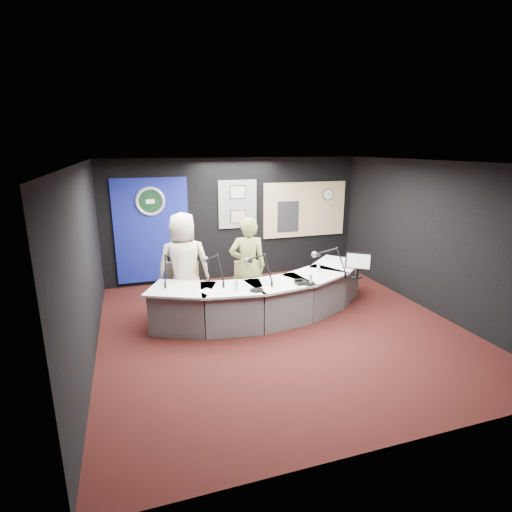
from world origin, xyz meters
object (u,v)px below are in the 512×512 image
object	(u,v)px
armchair_right	(248,288)
broadcast_desk	(268,297)
person_man	(184,265)
person_woman	(248,267)
armchair_left	(185,290)

from	to	relation	value
armchair_right	broadcast_desk	bearing A→B (deg)	-23.50
person_man	person_woman	size ratio (longest dim) A/B	1.05
broadcast_desk	person_woman	bearing A→B (deg)	143.18
broadcast_desk	armchair_left	world-z (taller)	armchair_left
broadcast_desk	armchair_left	distance (m)	1.53
broadcast_desk	armchair_right	bearing A→B (deg)	143.18
person_man	broadcast_desk	bearing A→B (deg)	161.29
person_woman	armchair_left	bearing A→B (deg)	-3.42
armchair_left	person_man	distance (m)	0.48
armchair_right	person_man	world-z (taller)	person_man
armchair_left	armchair_right	size ratio (longest dim) A/B	0.95
armchair_left	armchair_right	world-z (taller)	armchair_right
armchair_left	person_woman	size ratio (longest dim) A/B	0.52
armchair_right	armchair_left	bearing A→B (deg)	178.68
person_woman	armchair_right	bearing A→B (deg)	-0.00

